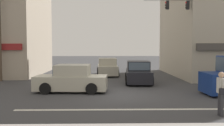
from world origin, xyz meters
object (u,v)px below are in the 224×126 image
object	(u,v)px
sedan_crossing_leftbound	(107,68)
sedan_crossing_rightbound	(72,80)
sedan_crossing_center	(138,73)
pedestrian_foreground_with_bag	(221,91)
traffic_light_mast	(197,25)

from	to	relation	value
sedan_crossing_leftbound	sedan_crossing_rightbound	xyz separation A→B (m)	(-2.12, -8.70, 0.00)
sedan_crossing_rightbound	sedan_crossing_center	xyz separation A→B (m)	(4.32, 3.68, 0.00)
pedestrian_foreground_with_bag	traffic_light_mast	bearing A→B (deg)	76.34
sedan_crossing_center	traffic_light_mast	bearing A→B (deg)	-2.03
sedan_crossing_rightbound	sedan_crossing_center	distance (m)	5.68
traffic_light_mast	sedan_crossing_center	xyz separation A→B (m)	(-4.16, 0.15, -3.46)
sedan_crossing_leftbound	sedan_crossing_rightbound	bearing A→B (deg)	-103.68
traffic_light_mast	sedan_crossing_rightbound	bearing A→B (deg)	-157.44
sedan_crossing_center	sedan_crossing_rightbound	bearing A→B (deg)	-139.64
sedan_crossing_rightbound	traffic_light_mast	bearing A→B (deg)	22.56
sedan_crossing_rightbound	sedan_crossing_center	world-z (taller)	same
sedan_crossing_rightbound	sedan_crossing_center	bearing A→B (deg)	40.36
traffic_light_mast	sedan_crossing_center	bearing A→B (deg)	177.97
traffic_light_mast	sedan_crossing_leftbound	distance (m)	8.91
sedan_crossing_leftbound	traffic_light_mast	bearing A→B (deg)	-39.06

